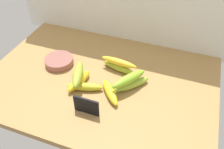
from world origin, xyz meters
TOP-DOWN VIEW (x-y plane):
  - counter_top at (0.00, 0.00)cm, footprint 110.00×76.00cm
  - chalkboard_sign at (2.86, -20.68)cm, footprint 11.00×1.80cm
  - fruit_bowl at (-24.13, 3.86)cm, footprint 14.61×14.61cm
  - banana_0 at (-3.52, -8.78)cm, footprint 16.90×8.17cm
  - banana_1 at (16.04, -0.46)cm, footprint 15.40×15.92cm
  - banana_2 at (8.40, -8.04)cm, footprint 13.53×15.19cm
  - banana_3 at (-7.71, -6.53)cm, footprint 7.22×16.42cm
  - banana_4 at (6.37, 9.62)cm, footprint 17.71×7.46cm
  - banana_5 at (-7.66, -6.72)cm, footprint 9.56×18.02cm
  - banana_6 at (14.87, -1.33)cm, footprint 13.61×17.77cm
  - banana_7 at (6.58, 9.41)cm, footprint 18.81×5.23cm

SIDE VIEW (x-z plane):
  - counter_top at x=0.00cm, z-range 0.00..3.00cm
  - fruit_bowl at x=-24.13cm, z-range 3.00..6.49cm
  - banana_4 at x=6.37cm, z-range 3.00..6.72cm
  - banana_0 at x=-3.52cm, z-range 3.00..6.79cm
  - banana_2 at x=8.40cm, z-range 3.00..6.90cm
  - banana_1 at x=16.04cm, z-range 3.00..7.04cm
  - banana_3 at x=-7.71cm, z-range 3.00..7.37cm
  - chalkboard_sign at x=2.86cm, z-range 2.66..11.06cm
  - banana_7 at x=6.58cm, z-range 6.72..10.02cm
  - banana_6 at x=14.87cm, z-range 7.04..11.24cm
  - banana_5 at x=-7.66cm, z-range 7.37..11.71cm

